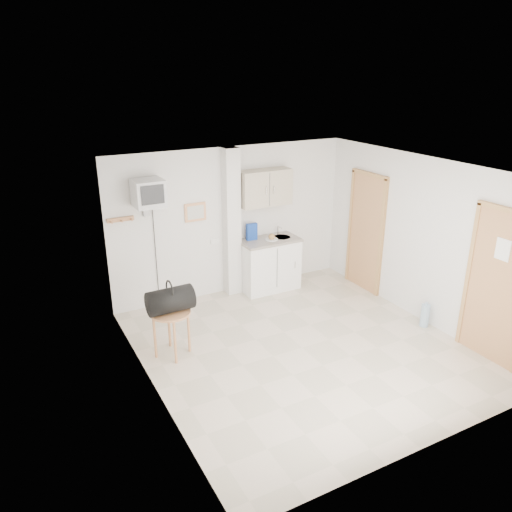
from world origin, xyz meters
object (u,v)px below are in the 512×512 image
round_table (171,318)px  water_bottle (425,315)px  crt_television (148,194)px  duffel_bag (170,300)px

round_table → water_bottle: bearing=-15.8°
crt_television → duffel_bag: size_ratio=3.50×
round_table → duffel_bag: size_ratio=1.07×
round_table → water_bottle: size_ratio=1.65×
water_bottle → duffel_bag: bearing=164.3°
duffel_bag → crt_television: bearing=80.1°
crt_television → water_bottle: size_ratio=5.44×
crt_television → water_bottle: (3.43, -2.36, -1.76)m
round_table → duffel_bag: duffel_bag is taller
round_table → duffel_bag: bearing=-52.6°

